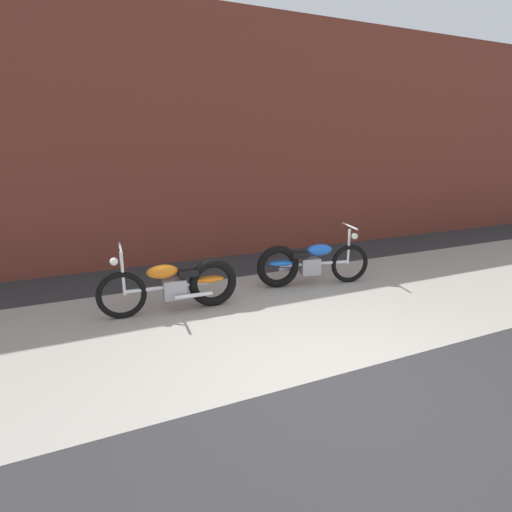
# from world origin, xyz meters

# --- Properties ---
(ground_plane) EXTENTS (80.00, 80.00, 0.00)m
(ground_plane) POSITION_xyz_m (0.00, 0.00, 0.00)
(ground_plane) COLOR #2D2D30
(sidewalk_slab) EXTENTS (36.00, 3.50, 0.01)m
(sidewalk_slab) POSITION_xyz_m (0.00, 1.75, 0.00)
(sidewalk_slab) COLOR #9E998E
(sidewalk_slab) RESTS_ON ground
(brick_building_wall) EXTENTS (36.00, 0.50, 4.96)m
(brick_building_wall) POSITION_xyz_m (0.00, 5.20, 2.48)
(brick_building_wall) COLOR brown
(brick_building_wall) RESTS_ON ground
(motorcycle_orange) EXTENTS (2.01, 0.58, 1.03)m
(motorcycle_orange) POSITION_xyz_m (-0.98, 2.41, 0.40)
(motorcycle_orange) COLOR black
(motorcycle_orange) RESTS_ON ground
(motorcycle_blue) EXTENTS (1.98, 0.72, 1.03)m
(motorcycle_blue) POSITION_xyz_m (1.26, 2.61, 0.40)
(motorcycle_blue) COLOR black
(motorcycle_blue) RESTS_ON ground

